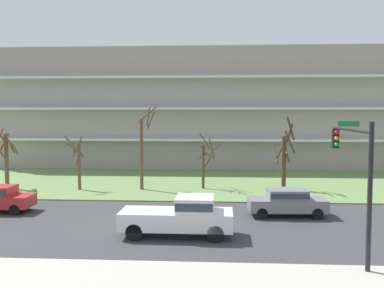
# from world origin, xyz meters

# --- Properties ---
(ground) EXTENTS (160.00, 160.00, 0.00)m
(ground) POSITION_xyz_m (0.00, 0.00, 0.00)
(ground) COLOR #38383A
(sidewalk_curb_near) EXTENTS (80.00, 4.00, 0.15)m
(sidewalk_curb_near) POSITION_xyz_m (0.00, -8.00, 0.07)
(sidewalk_curb_near) COLOR #ADA89E
(sidewalk_curb_near) RESTS_ON ground
(grass_lawn_strip) EXTENTS (80.00, 16.00, 0.08)m
(grass_lawn_strip) POSITION_xyz_m (0.00, 14.00, 0.04)
(grass_lawn_strip) COLOR #66844C
(grass_lawn_strip) RESTS_ON ground
(apartment_building) EXTENTS (44.14, 11.36, 12.74)m
(apartment_building) POSITION_xyz_m (0.00, 27.20, 6.37)
(apartment_building) COLOR #9E938C
(apartment_building) RESTS_ON ground
(tree_far_left) EXTENTS (1.48, 1.47, 4.72)m
(tree_far_left) POSITION_xyz_m (-13.66, 10.33, 2.53)
(tree_far_left) COLOR brown
(tree_far_left) RESTS_ON ground
(tree_left) EXTENTS (1.60, 1.55, 4.26)m
(tree_left) POSITION_xyz_m (-7.77, 9.81, 2.23)
(tree_left) COLOR brown
(tree_left) RESTS_ON ground
(tree_center) EXTENTS (1.64, 1.55, 6.44)m
(tree_center) POSITION_xyz_m (-2.89, 10.33, 3.25)
(tree_center) COLOR brown
(tree_center) RESTS_ON ground
(tree_right) EXTENTS (1.73, 2.24, 4.44)m
(tree_right) POSITION_xyz_m (1.86, 10.95, 2.18)
(tree_right) COLOR #4C3828
(tree_right) RESTS_ON ground
(tree_far_right) EXTENTS (1.62, 1.52, 5.70)m
(tree_far_right) POSITION_xyz_m (7.93, 10.90, 2.59)
(tree_far_right) COLOR #423023
(tree_far_right) RESTS_ON ground
(sedan_gray_near_left) EXTENTS (4.48, 2.01, 1.57)m
(sedan_gray_near_left) POSITION_xyz_m (6.86, 2.50, 0.87)
(sedan_gray_near_left) COLOR slate
(sedan_gray_near_left) RESTS_ON ground
(pickup_white_center_left) EXTENTS (5.42, 2.05, 1.95)m
(pickup_white_center_left) POSITION_xyz_m (1.14, -2.00, 1.02)
(pickup_white_center_left) COLOR white
(pickup_white_center_left) RESTS_ON ground
(traffic_signal_mast) EXTENTS (0.90, 5.24, 5.64)m
(traffic_signal_mast) POSITION_xyz_m (8.41, -4.74, 3.89)
(traffic_signal_mast) COLOR black
(traffic_signal_mast) RESTS_ON ground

